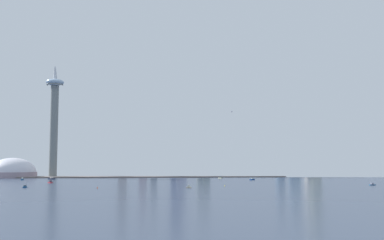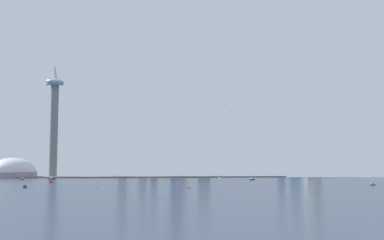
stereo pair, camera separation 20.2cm
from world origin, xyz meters
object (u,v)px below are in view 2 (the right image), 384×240
at_px(skyscraper_9, 202,158).
at_px(boat_7, 22,179).
at_px(skyscraper_3, 280,157).
at_px(skyscraper_4, 176,140).
at_px(skyscraper_6, 309,155).
at_px(channel_buoy_0, 225,185).
at_px(channel_buoy_1, 97,187).
at_px(boat_5, 189,187).
at_px(skyscraper_1, 143,154).
at_px(skyscraper_2, 294,153).
at_px(skyscraper_10, 154,158).
at_px(boat_0, 52,178).
at_px(skyscraper_0, 315,144).
at_px(skyscraper_5, 123,146).
at_px(skyscraper_8, 181,162).
at_px(skyscraper_7, 206,161).
at_px(skyscraper_11, 54,144).
at_px(boat_1, 252,179).
at_px(observation_tower, 54,112).
at_px(airplane, 233,112).
at_px(boat_3, 220,178).
at_px(boat_2, 50,182).
at_px(boat_4, 25,187).

height_order(skyscraper_9, boat_7, skyscraper_9).
distance_m(skyscraper_3, skyscraper_4, 250.83).
xyz_separation_m(skyscraper_4, skyscraper_6, (322.64, -16.08, -36.15)).
relative_size(channel_buoy_0, channel_buoy_1, 0.83).
height_order(skyscraper_6, boat_5, skyscraper_6).
bearing_deg(skyscraper_1, skyscraper_2, -1.01).
distance_m(skyscraper_10, boat_0, 283.04).
relative_size(skyscraper_3, channel_buoy_1, 39.80).
relative_size(skyscraper_9, skyscraper_10, 1.00).
relative_size(skyscraper_10, channel_buoy_0, 45.40).
distance_m(skyscraper_10, channel_buoy_1, 512.40).
distance_m(skyscraper_3, channel_buoy_0, 486.79).
xyz_separation_m(skyscraper_0, channel_buoy_1, (-453.99, -427.79, -74.08)).
distance_m(skyscraper_5, skyscraper_8, 139.64).
xyz_separation_m(skyscraper_2, skyscraper_5, (-405.26, -2.34, 16.71)).
xyz_separation_m(skyscraper_10, boat_5, (33.64, -505.68, -41.25)).
xyz_separation_m(skyscraper_3, skyscraper_7, (-181.36, -23.02, -8.32)).
xyz_separation_m(skyscraper_4, channel_buoy_0, (33.83, -464.21, -84.88)).
xyz_separation_m(skyscraper_11, boat_1, (407.74, -259.81, -73.26)).
bearing_deg(channel_buoy_1, skyscraper_3, 50.78).
relative_size(skyscraper_2, channel_buoy_1, 50.85).
bearing_deg(channel_buoy_0, skyscraper_6, 57.20).
height_order(skyscraper_5, channel_buoy_1, skyscraper_5).
bearing_deg(observation_tower, airplane, -3.70).
bearing_deg(skyscraper_10, boat_7, -137.95).
xyz_separation_m(skyscraper_9, boat_1, (57.95, -270.50, -39.89)).
bearing_deg(skyscraper_6, skyscraper_11, 178.78).
height_order(skyscraper_2, skyscraper_4, skyscraper_4).
distance_m(skyscraper_9, boat_5, 515.81).
xyz_separation_m(observation_tower, skyscraper_10, (216.93, 96.61, -98.13)).
bearing_deg(skyscraper_3, channel_buoy_1, -129.22).
distance_m(observation_tower, airplane, 386.90).
bearing_deg(boat_3, boat_2, 75.97).
distance_m(boat_7, channel_buoy_1, 324.56).
bearing_deg(channel_buoy_0, boat_7, 143.65).
height_order(boat_0, boat_3, boat_3).
bearing_deg(skyscraper_3, boat_7, -160.89).
xyz_separation_m(skyscraper_7, airplane, (51.24, -64.74, 106.25)).
relative_size(observation_tower, airplane, 10.05).
bearing_deg(boat_7, boat_3, -75.56).
distance_m(skyscraper_3, skyscraper_9, 185.87).
height_order(skyscraper_1, skyscraper_3, skyscraper_1).
relative_size(boat_3, channel_buoy_0, 4.32).
distance_m(skyscraper_1, skyscraper_10, 41.57).
bearing_deg(observation_tower, skyscraper_2, 6.10).
bearing_deg(skyscraper_9, observation_tower, -163.57).
bearing_deg(skyscraper_3, skyscraper_7, -172.77).
xyz_separation_m(observation_tower, skyscraper_3, (516.21, 62.80, -96.66)).
bearing_deg(channel_buoy_0, boat_4, -178.40).
xyz_separation_m(skyscraper_10, airplane, (169.16, -121.58, 99.40)).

